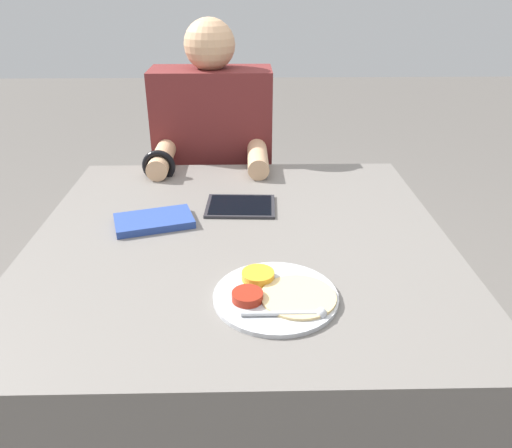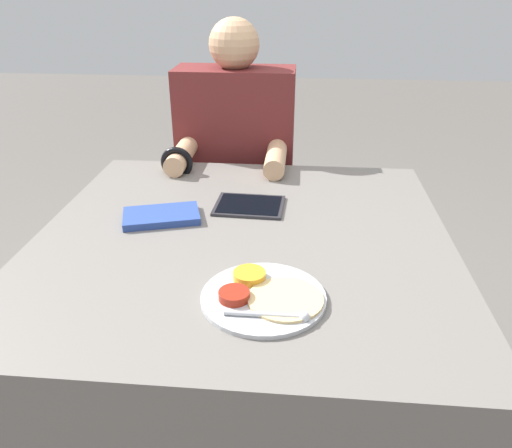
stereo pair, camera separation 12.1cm
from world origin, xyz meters
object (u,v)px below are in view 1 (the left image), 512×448
object	(u,v)px
tablet_device	(242,206)
thali_tray	(276,295)
person_diner	(215,187)
red_notebook	(154,221)

from	to	relation	value
tablet_device	thali_tray	bearing A→B (deg)	-80.94
tablet_device	person_diner	distance (m)	0.57
red_notebook	tablet_device	bearing A→B (deg)	23.38
thali_tray	tablet_device	xyz separation A→B (m)	(-0.07, 0.45, -0.00)
red_notebook	tablet_device	distance (m)	0.26
tablet_device	person_diner	bearing A→B (deg)	101.79
thali_tray	red_notebook	distance (m)	0.47
red_notebook	person_diner	xyz separation A→B (m)	(0.12, 0.63, -0.17)
thali_tray	red_notebook	xyz separation A→B (m)	(-0.31, 0.35, -0.00)
thali_tray	person_diner	xyz separation A→B (m)	(-0.18, 0.98, -0.17)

